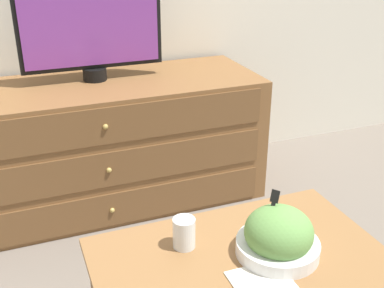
% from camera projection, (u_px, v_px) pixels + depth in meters
% --- Properties ---
extents(ground_plane, '(12.00, 12.00, 0.00)m').
position_uv_depth(ground_plane, '(96.00, 172.00, 2.80)').
color(ground_plane, '#70665B').
extents(dresser, '(1.63, 0.59, 0.63)m').
position_uv_depth(dresser, '(96.00, 145.00, 2.39)').
color(dresser, brown).
rests_on(dresser, ground_plane).
extents(tv, '(0.67, 0.11, 0.49)m').
position_uv_depth(tv, '(90.00, 25.00, 2.21)').
color(tv, black).
rests_on(tv, dresser).
extents(coffee_table, '(0.82, 0.52, 0.46)m').
position_uv_depth(coffee_table, '(241.00, 279.00, 1.38)').
color(coffee_table, olive).
rests_on(coffee_table, ground_plane).
extents(takeout_bowl, '(0.24, 0.24, 0.18)m').
position_uv_depth(takeout_bowl, '(278.00, 237.00, 1.34)').
color(takeout_bowl, silver).
rests_on(takeout_bowl, coffee_table).
extents(drink_cup, '(0.07, 0.07, 0.09)m').
position_uv_depth(drink_cup, '(184.00, 235.00, 1.38)').
color(drink_cup, white).
rests_on(drink_cup, coffee_table).
extents(napkin, '(0.16, 0.16, 0.00)m').
position_uv_depth(napkin, '(263.00, 284.00, 1.25)').
color(napkin, silver).
rests_on(napkin, coffee_table).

